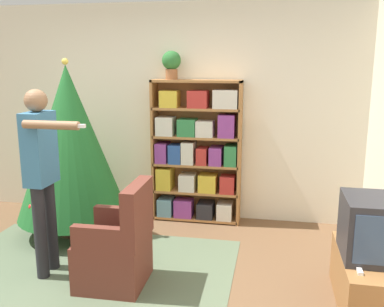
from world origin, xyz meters
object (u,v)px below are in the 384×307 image
(christmas_tree, at_px, (70,143))
(armchair, at_px, (118,249))
(bookshelf, at_px, (196,154))
(television, at_px, (375,228))
(standing_person, at_px, (42,167))
(potted_plant, at_px, (171,63))

(christmas_tree, relative_size, armchair, 2.12)
(bookshelf, height_order, television, bookshelf)
(television, xyz_separation_m, christmas_tree, (-2.96, 0.94, 0.38))
(armchair, distance_m, standing_person, 0.98)
(television, xyz_separation_m, standing_person, (-2.78, 0.03, 0.34))
(standing_person, bearing_deg, christmas_tree, -167.81)
(television, bearing_deg, standing_person, 179.32)
(potted_plant, bearing_deg, christmas_tree, -144.76)
(television, height_order, christmas_tree, christmas_tree)
(christmas_tree, xyz_separation_m, armchair, (0.89, -0.98, -0.72))
(standing_person, height_order, potted_plant, potted_plant)
(bookshelf, relative_size, potted_plant, 5.19)
(television, bearing_deg, armchair, -178.97)
(television, height_order, armchair, armchair)
(television, bearing_deg, christmas_tree, 162.40)
(standing_person, bearing_deg, potted_plant, 154.27)
(standing_person, bearing_deg, bookshelf, 146.29)
(bookshelf, bearing_deg, potted_plant, 178.60)
(television, distance_m, potted_plant, 2.85)
(armchair, xyz_separation_m, potted_plant, (0.09, 1.67, 1.57))
(standing_person, relative_size, potted_plant, 5.13)
(bookshelf, relative_size, television, 3.28)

